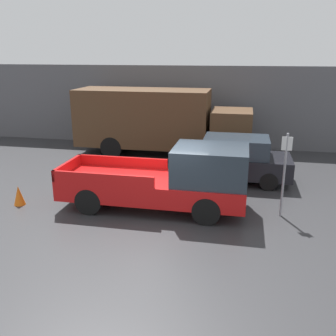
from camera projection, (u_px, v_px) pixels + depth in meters
ground_plane at (163, 214)px, 11.52m from camera, size 60.00×60.00×0.00m
building_wall at (200, 107)px, 19.30m from camera, size 28.00×0.15×4.13m
pickup_truck at (171, 180)px, 11.60m from camera, size 5.80×2.00×2.08m
car at (233, 159)px, 14.32m from camera, size 4.39×1.93×1.71m
delivery_truck at (157, 120)px, 17.70m from camera, size 8.21×2.35×3.12m
parking_sign at (284, 171)px, 10.99m from camera, size 0.30×0.07×2.56m
traffic_cone at (19, 195)px, 12.13m from camera, size 0.36×0.36×0.64m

